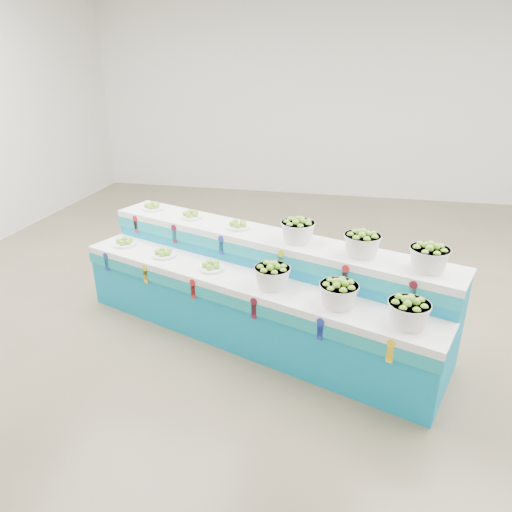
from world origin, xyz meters
name	(u,v)px	position (x,y,z in m)	size (l,w,h in m)	color
ground	(301,308)	(0.00, 0.00, 0.00)	(10.00, 10.00, 0.00)	brown
back_wall	(336,96)	(0.00, 5.00, 2.00)	(10.00, 10.00, 0.00)	silver
display_stand	(256,288)	(-0.41, -0.59, 0.51)	(3.93, 1.01, 1.02)	#0B89B9
plate_lower_left	(124,241)	(-2.03, -0.26, 0.77)	(0.26, 0.26, 0.09)	white
plate_lower_mid	(164,252)	(-1.46, -0.46, 0.77)	(0.26, 0.26, 0.09)	white
plate_lower_right	(211,265)	(-0.86, -0.69, 0.77)	(0.26, 0.26, 0.09)	white
basket_lower_left	(272,275)	(-0.19, -0.94, 0.84)	(0.34, 0.34, 0.24)	silver
basket_lower_mid	(339,293)	(0.44, -1.16, 0.84)	(0.34, 0.34, 0.24)	silver
basket_lower_right	(408,312)	(1.00, -1.37, 0.84)	(0.34, 0.34, 0.24)	silver
plate_upper_left	(152,206)	(-1.86, 0.20, 1.07)	(0.26, 0.26, 0.09)	white
plate_upper_mid	(191,214)	(-1.30, -0.01, 1.07)	(0.26, 0.26, 0.09)	white
plate_upper_right	(238,224)	(-0.69, -0.23, 1.07)	(0.26, 0.26, 0.09)	white
basket_upper_left	(298,230)	(-0.02, -0.48, 1.14)	(0.34, 0.34, 0.24)	silver
basket_upper_mid	(362,243)	(0.60, -0.71, 1.14)	(0.34, 0.34, 0.24)	silver
basket_upper_right	(429,257)	(1.16, -0.91, 1.14)	(0.34, 0.34, 0.24)	silver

